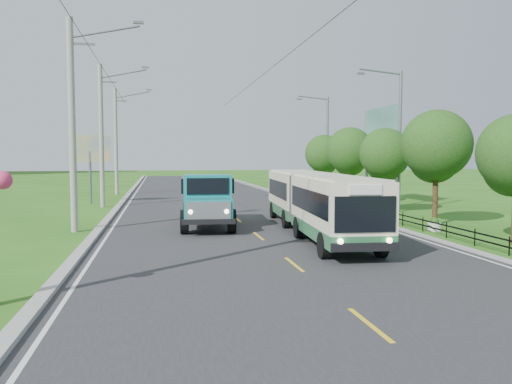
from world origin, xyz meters
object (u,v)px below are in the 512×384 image
object	(u,v)px
pole_far	(116,141)
streetlight_far	(326,142)
pole_near	(73,124)
billboard_right	(381,133)
streetlight_mid	(398,136)
planter_far	(325,198)
billboard_left	(90,153)
planter_mid	(366,208)
bus	(315,198)
planter_near	(434,225)
tree_third	(436,149)
tree_fifth	(350,153)
tree_back	(324,156)
pole_mid	(102,135)
tree_fourth	(385,156)
dump_truck	(207,197)

from	to	relation	value
pole_far	streetlight_far	bearing A→B (deg)	-14.81
pole_near	billboard_right	distance (m)	23.32
streetlight_mid	planter_far	size ratio (longest dim) A/B	13.54
pole_far	billboard_left	size ratio (longest dim) A/B	1.92
planter_mid	bus	bearing A→B (deg)	-127.68
planter_near	pole_near	bearing A→B (deg)	169.91
planter_far	tree_third	bearing A→B (deg)	-84.82
tree_fifth	tree_back	world-z (taller)	tree_fifth
planter_mid	planter_far	distance (m)	8.00
bus	pole_mid	bearing A→B (deg)	131.28
planter_mid	billboard_right	world-z (taller)	billboard_right
tree_fourth	planter_near	size ratio (longest dim) A/B	8.06
planter_near	dump_truck	distance (m)	11.16
tree_fifth	dump_truck	bearing A→B (deg)	-137.77
tree_back	pole_near	bearing A→B (deg)	-136.59
pole_near	pole_far	distance (m)	24.00
pole_far	billboard_left	xyz separation A→B (m)	(-1.24, -9.00, -1.23)
tree_fifth	planter_mid	size ratio (longest dim) A/B	8.66
planter_far	pole_far	bearing A→B (deg)	146.88
tree_third	planter_mid	xyz separation A→B (m)	(-1.26, 5.86, -3.70)
tree_back	billboard_left	xyz separation A→B (m)	(-19.36, -2.14, 0.21)
billboard_right	tree_fifth	bearing A→B (deg)	176.70
tree_fifth	planter_near	world-z (taller)	tree_fifth
planter_mid	billboard_right	bearing A→B (deg)	58.34
dump_truck	tree_back	bearing A→B (deg)	59.20
planter_mid	billboard_left	xyz separation A→B (m)	(-18.10, 10.00, 3.58)
tree_fourth	planter_mid	bearing A→B (deg)	-173.61
planter_mid	dump_truck	size ratio (longest dim) A/B	0.10
streetlight_far	planter_far	xyz separation A→B (m)	(-2.04, -6.00, -4.62)
pole_far	planter_mid	bearing A→B (deg)	-48.41
billboard_right	bus	xyz separation A→B (m)	(-9.57, -13.60, -3.71)
pole_far	billboard_right	bearing A→B (deg)	-32.30
tree_third	tree_fourth	xyz separation A→B (m)	(-0.00, 6.00, -0.40)
pole_near	billboard_right	world-z (taller)	pole_near
tree_back	planter_mid	xyz separation A→B (m)	(-1.26, -12.14, -3.37)
billboard_left	dump_truck	world-z (taller)	billboard_left
planter_near	tree_back	bearing A→B (deg)	86.43
pole_far	tree_fourth	distance (m)	26.20
planter_mid	dump_truck	xyz separation A→B (m)	(-10.56, -4.58, 1.24)
planter_near	bus	size ratio (longest dim) A/B	0.05
streetlight_mid	planter_near	size ratio (longest dim) A/B	13.54
pole_far	tree_fourth	xyz separation A→B (m)	(18.12, -18.86, -1.51)
pole_mid	tree_third	world-z (taller)	pole_mid
planter_mid	streetlight_mid	bearing A→B (deg)	0.00
pole_mid	tree_fifth	bearing A→B (deg)	-2.71
pole_far	tree_third	bearing A→B (deg)	-53.91
tree_fourth	billboard_right	world-z (taller)	billboard_right
bus	dump_truck	xyz separation A→B (m)	(-4.68, 3.02, -0.11)
billboard_right	bus	world-z (taller)	billboard_right
pole_near	streetlight_far	xyz separation A→B (m)	(18.90, 19.00, -0.19)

